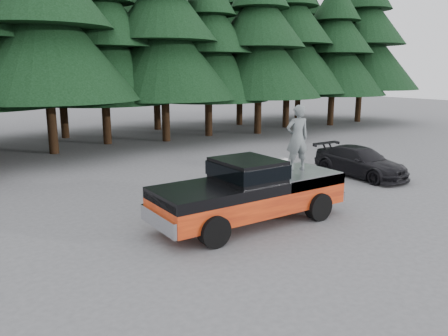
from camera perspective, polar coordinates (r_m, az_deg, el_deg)
ground at (r=12.60m, az=-1.43°, el=-7.77°), size 120.00×120.00×0.00m
pickup_truck at (r=12.80m, az=3.37°, el=-4.31°), size 6.00×2.04×1.33m
truck_cab at (r=12.50m, az=3.06°, el=-0.17°), size 1.66×1.90×0.59m
air_compressor at (r=13.46m, az=6.63°, el=0.31°), size 0.64×0.54×0.42m
man_on_bed at (r=13.69m, az=9.55°, el=3.89°), size 0.85×0.67×2.05m
parked_car at (r=19.34m, az=17.36°, el=0.78°), size 1.79×4.29×1.24m
treeline at (r=28.20m, az=-20.91°, el=18.60°), size 60.15×16.05×17.50m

